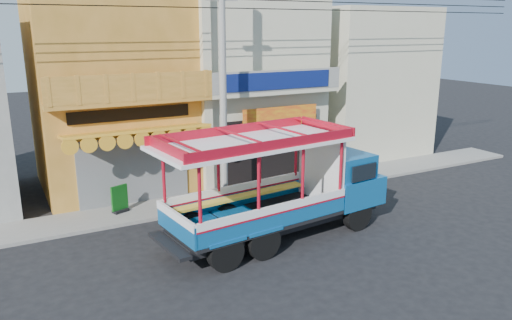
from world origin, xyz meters
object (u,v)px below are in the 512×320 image
(utility_pole, at_px, (226,73))
(potted_plant_c, at_px, (306,167))
(songthaew_truck, at_px, (291,183))
(potted_plant_a, at_px, (313,170))
(potted_plant_b, at_px, (323,170))
(green_sign, at_px, (120,201))

(utility_pole, relative_size, potted_plant_c, 31.46)
(songthaew_truck, relative_size, potted_plant_c, 8.99)
(potted_plant_a, xyz_separation_m, potted_plant_b, (0.42, -0.14, -0.04))
(songthaew_truck, relative_size, potted_plant_a, 7.57)
(green_sign, relative_size, potted_plant_a, 0.96)
(potted_plant_b, distance_m, potted_plant_c, 0.97)
(utility_pole, distance_m, potted_plant_b, 6.54)
(potted_plant_b, bearing_deg, potted_plant_c, -20.54)
(utility_pole, distance_m, potted_plant_a, 6.22)
(potted_plant_a, height_order, potted_plant_b, potted_plant_a)
(utility_pole, xyz_separation_m, songthaew_truck, (0.63, -3.51, -3.28))
(songthaew_truck, distance_m, potted_plant_c, 6.36)
(songthaew_truck, distance_m, potted_plant_a, 5.68)
(utility_pole, distance_m, green_sign, 6.04)
(songthaew_truck, bearing_deg, potted_plant_a, 47.83)
(songthaew_truck, xyz_separation_m, potted_plant_c, (3.87, 4.91, -1.18))
(utility_pole, xyz_separation_m, potted_plant_b, (4.79, 0.48, -4.43))
(green_sign, distance_m, potted_plant_b, 8.75)
(potted_plant_a, distance_m, potted_plant_b, 0.45)
(songthaew_truck, height_order, green_sign, songthaew_truck)
(green_sign, height_order, potted_plant_c, green_sign)
(potted_plant_a, xyz_separation_m, potted_plant_c, (0.13, 0.78, -0.08))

